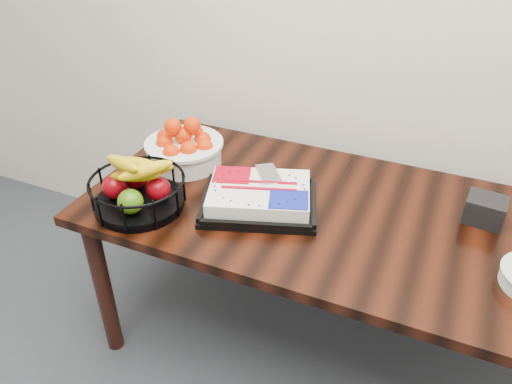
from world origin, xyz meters
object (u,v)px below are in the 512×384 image
at_px(table, 325,227).
at_px(napkin_box, 485,210).
at_px(cake_tray, 259,197).
at_px(tangerine_bowl, 184,144).
at_px(fruit_basket, 138,189).

height_order(table, napkin_box, napkin_box).
height_order(cake_tray, tangerine_bowl, tangerine_bowl).
relative_size(table, tangerine_bowl, 5.44).
bearing_deg(tangerine_bowl, table, -7.32).
bearing_deg(napkin_box, fruit_basket, -160.35).
bearing_deg(fruit_basket, tangerine_bowl, 91.50).
bearing_deg(cake_tray, table, 18.70).
bearing_deg(cake_tray, tangerine_bowl, 158.39).
relative_size(tangerine_bowl, napkin_box, 2.49).
relative_size(cake_tray, tangerine_bowl, 1.54).
bearing_deg(table, fruit_basket, -157.66).
distance_m(cake_tray, tangerine_bowl, 0.45).
distance_m(tangerine_bowl, fruit_basket, 0.35).
xyz_separation_m(cake_tray, napkin_box, (0.77, 0.24, 0.01)).
bearing_deg(table, tangerine_bowl, 172.68).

